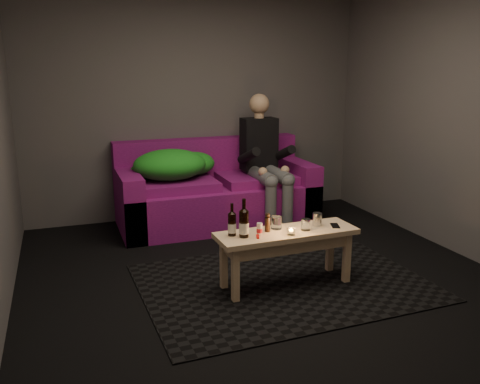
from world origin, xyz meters
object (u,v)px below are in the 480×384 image
Objects in this scene: beer_bottle_b at (244,223)px; person at (265,158)px; sofa at (215,194)px; steel_cup at (317,219)px; beer_bottle_a at (232,224)px; coffee_table at (287,241)px.

person is at bearing 62.83° from beer_bottle_b.
person is 4.77× the size of beer_bottle_b.
sofa is 20.53× the size of steel_cup.
beer_bottle_a is at bearing -102.97° from sofa.
beer_bottle_b is 2.87× the size of steel_cup.
beer_bottle_b is at bearing -173.86° from steel_cup.
person reaches higher than sofa.
steel_cup is (-0.20, -1.64, -0.23)m from person.
steel_cup is at bearing -97.09° from person.
coffee_table is at bearing 3.71° from beer_bottle_b.
person is 1.80m from coffee_table.
beer_bottle_b is (-0.35, -1.89, 0.25)m from sofa.
beer_bottle_b reaches higher than steel_cup.
beer_bottle_b reaches higher than beer_bottle_a.
sofa is at bearing 77.03° from beer_bottle_a.
beer_bottle_a is (-0.45, 0.04, 0.18)m from coffee_table.
beer_bottle_b reaches higher than coffee_table.
sofa reaches higher than beer_bottle_a.
sofa is 1.94m from beer_bottle_b.
beer_bottle_a is 0.85× the size of beer_bottle_b.
coffee_table is at bearing -89.05° from sofa.
coffee_table is at bearing -170.84° from steel_cup.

